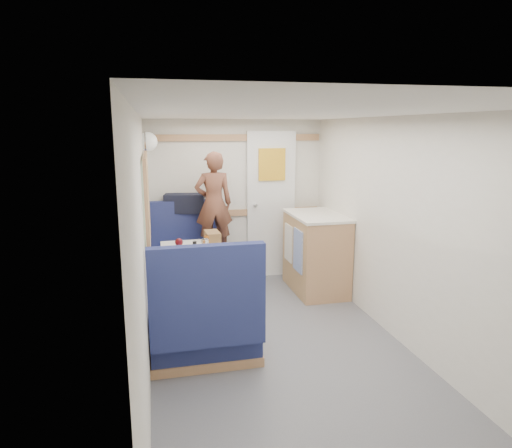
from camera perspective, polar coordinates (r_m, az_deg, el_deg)
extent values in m
plane|color=#515156|center=(3.96, 3.78, -16.69)|extent=(4.50, 4.50, 0.00)
plane|color=silver|center=(3.48, 4.24, 13.62)|extent=(4.50, 4.50, 0.00)
cube|color=silver|center=(5.74, -2.53, 2.93)|extent=(2.20, 0.02, 2.00)
cube|color=silver|center=(3.44, -13.83, -3.49)|extent=(0.02, 4.50, 2.00)
cube|color=silver|center=(4.04, 19.09, -1.53)|extent=(0.02, 4.50, 2.00)
cube|color=#AC824E|center=(5.74, -2.48, 1.42)|extent=(2.15, 0.02, 0.08)
cube|color=#AC824E|center=(5.65, -2.57, 10.74)|extent=(2.15, 0.02, 0.08)
cube|color=gray|center=(4.37, -13.59, 3.11)|extent=(0.04, 1.30, 0.72)
cube|color=white|center=(5.82, 1.89, 2.36)|extent=(0.62, 0.04, 1.86)
cube|color=gold|center=(5.73, 2.00, 7.45)|extent=(0.34, 0.03, 0.40)
cylinder|color=silver|center=(5.72, -0.11, 2.40)|extent=(0.04, 0.10, 0.04)
cube|color=white|center=(4.50, -7.76, -3.58)|extent=(0.62, 0.92, 0.04)
cylinder|color=silver|center=(4.61, -7.64, -7.78)|extent=(0.08, 0.08, 0.66)
cylinder|color=silver|center=(4.73, -7.53, -11.61)|extent=(0.36, 0.36, 0.03)
cube|color=#161E49|center=(5.40, -8.42, -6.22)|extent=(0.88, 0.50, 0.45)
cube|color=#161E49|center=(5.56, -8.78, -1.17)|extent=(0.88, 0.10, 0.80)
cube|color=#AC824E|center=(5.46, -8.36, -8.06)|extent=(0.90, 0.52, 0.08)
cube|color=#161E49|center=(3.92, -6.44, -13.38)|extent=(0.88, 0.50, 0.45)
cube|color=#161E49|center=(3.50, -6.07, -9.01)|extent=(0.88, 0.10, 0.80)
cube|color=#AC824E|center=(4.00, -6.38, -15.78)|extent=(0.90, 0.52, 0.08)
cube|color=#AC824E|center=(5.55, -8.89, 1.24)|extent=(0.90, 0.14, 0.04)
sphere|color=white|center=(5.18, -13.35, 10.00)|extent=(0.20, 0.20, 0.20)
cube|color=#AC824E|center=(5.41, 7.48, -3.69)|extent=(0.54, 0.90, 0.90)
cube|color=silver|center=(5.30, 7.61, 1.05)|extent=(0.56, 0.92, 0.03)
cube|color=#5972B2|center=(5.13, 5.27, -3.34)|extent=(0.01, 0.30, 0.48)
cube|color=silver|center=(5.46, 4.09, -2.38)|extent=(0.01, 0.28, 0.44)
imported|color=brown|center=(5.26, -5.31, 2.56)|extent=(0.44, 0.30, 1.19)
cube|color=black|center=(5.53, -8.93, 2.58)|extent=(0.50, 0.31, 0.22)
cube|color=white|center=(4.29, -5.87, -3.92)|extent=(0.30, 0.36, 0.02)
sphere|color=#F5510A|center=(4.25, -6.47, -3.47)|extent=(0.07, 0.07, 0.07)
cube|color=#DFD381|center=(4.37, -7.93, -3.32)|extent=(0.10, 0.07, 0.03)
cylinder|color=white|center=(4.35, -9.55, -3.89)|extent=(0.06, 0.06, 0.01)
cylinder|color=white|center=(4.33, -9.57, -3.23)|extent=(0.01, 0.01, 0.10)
sphere|color=#45070E|center=(4.31, -9.61, -2.27)|extent=(0.08, 0.08, 0.08)
cylinder|color=white|center=(4.23, -10.52, -3.56)|extent=(0.07, 0.07, 0.12)
cylinder|color=silver|center=(4.46, -6.39, -2.63)|extent=(0.07, 0.07, 0.12)
cylinder|color=#964B15|center=(4.70, -6.13, -2.04)|extent=(0.06, 0.06, 0.09)
cylinder|color=black|center=(4.45, -7.66, -2.81)|extent=(0.04, 0.04, 0.10)
cube|color=brown|center=(4.82, -5.48, -1.58)|extent=(0.16, 0.27, 0.11)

